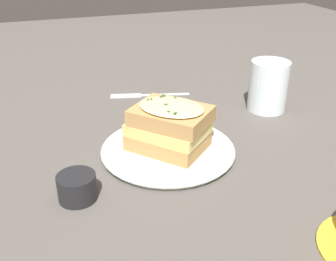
# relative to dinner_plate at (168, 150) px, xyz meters

# --- Properties ---
(ground_plane) EXTENTS (2.40, 2.40, 0.00)m
(ground_plane) POSITION_rel_dinner_plate_xyz_m (0.01, 0.02, -0.01)
(ground_plane) COLOR #514C47
(dinner_plate) EXTENTS (0.23, 0.23, 0.01)m
(dinner_plate) POSITION_rel_dinner_plate_xyz_m (0.00, 0.00, 0.00)
(dinner_plate) COLOR silver
(dinner_plate) RESTS_ON ground_plane
(sandwich) EXTENTS (0.15, 0.15, 0.08)m
(sandwich) POSITION_rel_dinner_plate_xyz_m (-0.00, -0.00, 0.04)
(sandwich) COLOR #B2844C
(sandwich) RESTS_ON dinner_plate
(water_glass) EXTENTS (0.08, 0.08, 0.10)m
(water_glass) POSITION_rel_dinner_plate_xyz_m (0.11, -0.26, 0.05)
(water_glass) COLOR silver
(water_glass) RESTS_ON ground_plane
(fork) EXTENTS (0.06, 0.18, 0.00)m
(fork) POSITION_rel_dinner_plate_xyz_m (0.27, -0.03, -0.01)
(fork) COLOR silver
(fork) RESTS_ON ground_plane
(condiment_pot) EXTENTS (0.06, 0.06, 0.04)m
(condiment_pot) POSITION_rel_dinner_plate_xyz_m (-0.08, 0.16, 0.01)
(condiment_pot) COLOR black
(condiment_pot) RESTS_ON ground_plane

